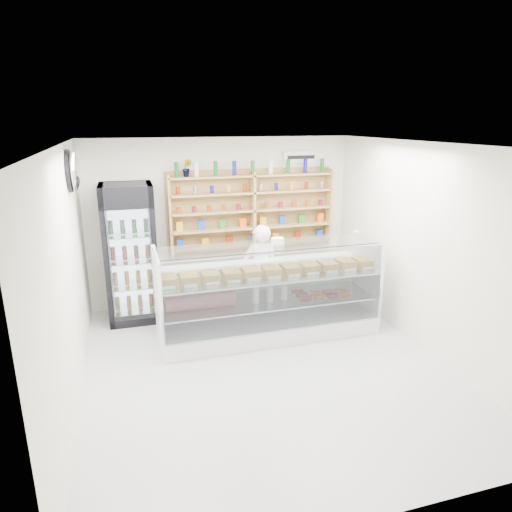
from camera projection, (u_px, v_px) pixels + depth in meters
name	position (u px, v px, depth m)	size (l,w,h in m)	color
room	(266.00, 263.00, 5.51)	(5.00, 5.00, 5.00)	silver
display_counter	(268.00, 310.00, 6.71)	(3.20, 0.96, 1.39)	white
shop_worker	(261.00, 271.00, 7.26)	(0.55, 0.36, 1.51)	white
drinks_cooler	(131.00, 253.00, 7.06)	(0.78, 0.76, 2.16)	black
wall_shelving	(253.00, 210.00, 7.74)	(2.84, 0.28, 1.33)	tan
potted_plant	(187.00, 168.00, 7.23)	(0.16, 0.13, 0.28)	#1E6626
security_mirror	(74.00, 171.00, 5.73)	(0.15, 0.50, 0.50)	silver
wall_sign	(301.00, 157.00, 7.86)	(0.62, 0.03, 0.20)	white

